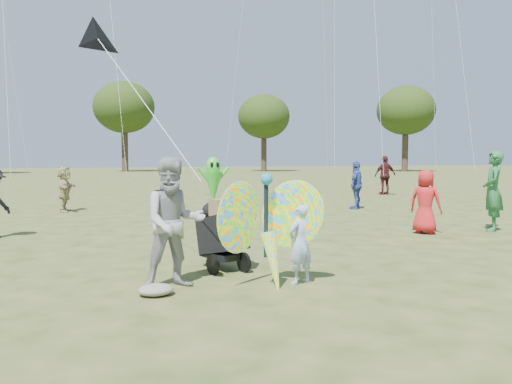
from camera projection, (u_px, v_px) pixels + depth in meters
ground at (300, 268)px, 7.75m from camera, size 160.00×160.00×0.00m
child_girl at (300, 243)px, 6.80m from camera, size 0.47×0.38×1.11m
adult_man at (174, 223)px, 6.58m from camera, size 0.85×0.67×1.73m
grey_bag at (156, 290)px, 6.24m from camera, size 0.45×0.37×0.14m
crowd_a at (425, 202)px, 11.26m from camera, size 0.78×0.84×1.45m
crowd_c at (356, 185)px, 16.61m from camera, size 0.96×0.91×1.60m
crowd_d at (65, 189)px, 15.84m from camera, size 0.67×1.41×1.46m
crowd_f at (493, 191)px, 11.71m from camera, size 0.78×0.82×1.88m
crowd_h at (385, 175)px, 22.99m from camera, size 1.07×0.48×1.80m
jogging_stroller at (221, 229)px, 7.75m from camera, size 0.71×1.13×1.09m
butterfly_kite at (269, 230)px, 6.62m from camera, size 1.74×0.75×1.72m
delta_kite_rig at (98, 40)px, 8.30m from camera, size 1.68×2.57×2.73m
alien_kite at (213, 182)px, 15.23m from camera, size 1.12×0.69×1.74m
tree_line at (149, 107)px, 50.80m from camera, size 91.78×33.60×10.79m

